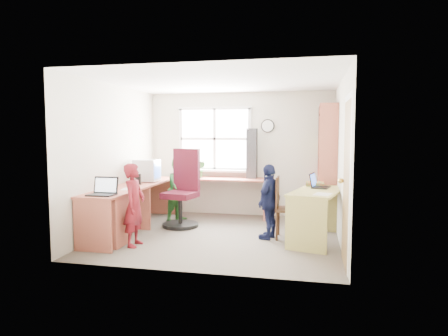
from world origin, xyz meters
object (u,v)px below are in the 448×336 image
object	(u,v)px
swivel_chair	(183,193)
person_navy	(270,202)
laptop_right	(318,184)
right_desk	(317,204)
l_desk	(135,207)
wooden_chair	(285,205)
person_green	(180,189)
potted_plant	(200,169)
crt_monitor	(147,170)
bookshelf	(327,168)
cd_tower	(252,154)
person_red	(134,205)
laptop_left	(103,191)

from	to	relation	value
swivel_chair	person_navy	distance (m)	1.65
laptop_right	person_navy	size ratio (longest dim) A/B	0.34
right_desk	l_desk	bearing A→B (deg)	-159.68
wooden_chair	person_green	bearing A→B (deg)	157.38
potted_plant	person_green	distance (m)	0.66
crt_monitor	potted_plant	distance (m)	1.11
right_desk	bookshelf	distance (m)	1.27
bookshelf	cd_tower	size ratio (longest dim) A/B	2.21
wooden_chair	crt_monitor	xyz separation A→B (m)	(-2.47, 0.53, 0.44)
cd_tower	potted_plant	size ratio (longest dim) A/B	2.94
person_red	l_desk	bearing A→B (deg)	21.64
crt_monitor	potted_plant	world-z (taller)	crt_monitor
potted_plant	laptop_right	bearing A→B (deg)	-26.79
wooden_chair	person_red	xyz separation A→B (m)	(-2.07, -0.87, 0.08)
laptop_left	potted_plant	world-z (taller)	potted_plant
swivel_chair	laptop_right	world-z (taller)	swivel_chair
laptop_left	right_desk	bearing A→B (deg)	17.27
bookshelf	person_green	bearing A→B (deg)	-173.53
right_desk	laptop_left	world-z (taller)	laptop_left
swivel_chair	person_green	xyz separation A→B (m)	(-0.17, 0.36, 0.01)
right_desk	person_green	world-z (taller)	person_green
bookshelf	swivel_chair	world-z (taller)	bookshelf
laptop_right	potted_plant	xyz separation A→B (m)	(-2.20, 1.11, 0.09)
crt_monitor	person_navy	world-z (taller)	person_navy
swivel_chair	bookshelf	bearing A→B (deg)	25.33
swivel_chair	person_green	bearing A→B (deg)	126.57
bookshelf	person_navy	distance (m)	1.54
laptop_left	laptop_right	distance (m)	3.21
l_desk	person_red	distance (m)	0.58
potted_plant	person_navy	world-z (taller)	person_navy
person_red	person_green	xyz separation A→B (m)	(0.11, 1.69, -0.01)
l_desk	bookshelf	size ratio (longest dim) A/B	1.40
laptop_left	person_red	world-z (taller)	person_red
laptop_right	person_navy	bearing A→B (deg)	126.29
person_navy	cd_tower	bearing A→B (deg)	-142.78
laptop_right	cd_tower	distance (m)	1.76
right_desk	laptop_left	size ratio (longest dim) A/B	3.92
wooden_chair	cd_tower	xyz separation A→B (m)	(-0.72, 1.44, 0.71)
swivel_chair	person_green	distance (m)	0.40
cd_tower	person_red	bearing A→B (deg)	-118.46
bookshelf	right_desk	bearing A→B (deg)	-98.44
wooden_chair	cd_tower	world-z (taller)	cd_tower
crt_monitor	laptop_left	xyz separation A→B (m)	(0.02, -1.57, -0.14)
person_green	l_desk	bearing A→B (deg)	-173.39
bookshelf	person_green	size ratio (longest dim) A/B	1.79
right_desk	bookshelf	world-z (taller)	bookshelf
potted_plant	person_red	world-z (taller)	person_red
swivel_chair	crt_monitor	size ratio (longest dim) A/B	3.27
bookshelf	potted_plant	xyz separation A→B (m)	(-2.37, 0.22, -0.09)
wooden_chair	laptop_right	world-z (taller)	laptop_right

